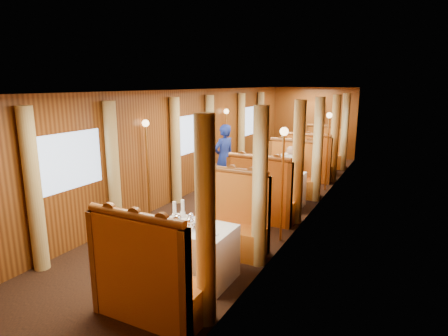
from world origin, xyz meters
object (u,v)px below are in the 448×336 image
Objects in this scene: fruit_plate at (210,232)px; passenger at (290,166)px; banquette_near_fwd at (148,284)px; banquette_far_aft at (324,153)px; teapot_left at (178,222)px; rose_vase_mid at (280,165)px; teapot_right at (190,226)px; banquette_mid_fwd at (261,200)px; banquette_mid_aft at (292,177)px; banquette_far_fwd at (308,165)px; table_near at (195,253)px; teapot_back at (191,220)px; table_far at (316,161)px; tea_tray at (186,226)px; table_mid at (278,189)px; steward at (224,158)px; rose_vase_far at (316,142)px.

passenger is at bearing 94.04° from fruit_plate.
fruit_plate is (0.31, 0.90, 0.35)m from banquette_near_fwd.
teapot_left is (-0.19, -8.12, 0.40)m from banquette_far_aft.
teapot_right is at bearing -89.90° from rose_vase_mid.
banquette_mid_fwd and banquette_mid_aft have the same top height.
banquette_mid_fwd is 1.00× the size of banquette_far_fwd.
rose_vase_mid is (0.01, 3.52, 0.55)m from table_near.
rose_vase_mid is at bearing -89.27° from banquette_mid_aft.
banquette_near_fwd is 1.00× the size of banquette_mid_fwd.
fruit_plate is (0.31, -0.11, 0.39)m from table_near.
banquette_mid_aft is 4.65m from fruit_plate.
teapot_back is (0.10, 0.18, -0.01)m from teapot_left.
teapot_right is (0.02, -7.13, 0.44)m from table_far.
passenger is (-0.02, 4.42, -0.07)m from teapot_right.
teapot_left reaches higher than tea_tray.
table_near is 3.56m from rose_vase_mid.
banquette_far_fwd reaches higher than table_far.
banquette_far_fwd is at bearing 112.09° from teapot_back.
passenger is at bearing 90.00° from table_mid.
banquette_near_fwd is at bearing -90.00° from banquette_far_aft.
teapot_right is (0.02, -0.13, 0.44)m from table_near.
steward is 1.65m from passenger.
banquette_far_aft is at bearing 178.84° from steward.
passenger is (-0.31, 4.40, -0.03)m from fruit_plate.
steward is (-1.65, 0.58, -0.10)m from rose_vase_mid.
teapot_right is at bearing -81.94° from table_near.
teapot_left is 0.21m from teapot_back.
banquette_near_fwd and banquette_far_fwd have the same top height.
steward is at bearing 107.73° from banquette_near_fwd.
banquette_far_fwd is (0.00, 1.47, 0.00)m from banquette_mid_aft.
banquette_mid_aft reaches higher than table_far.
teapot_right reaches higher than table_mid.
banquette_far_fwd reaches higher than teapot_right.
fruit_plate is 4.64m from steward.
table_mid is at bearing -90.00° from banquette_far_fwd.
rose_vase_mid is at bearing 94.70° from fruit_plate.
rose_vase_far is at bearing -91.89° from banquette_far_aft.
teapot_left is 1.13× the size of teapot_back.
rose_vase_mid is (0.11, 3.56, 0.17)m from tea_tray.
rose_vase_mid is 3.47m from rose_vase_far.
passenger is at bearing -90.00° from banquette_far_aft.
steward is (-1.63, 4.10, 0.45)m from table_near.
teapot_back reaches higher than table_far.
banquette_mid_aft reaches higher than table_mid.
banquette_far_fwd reaches higher than rose_vase_mid.
rose_vase_mid is at bearing 53.10° from table_mid.
banquette_mid_fwd is 4.52m from rose_vase_far.
tea_tray is at bearing -90.68° from banquette_far_aft.
teapot_right is 0.23m from teapot_back.
table_mid is 3.50m from table_far.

